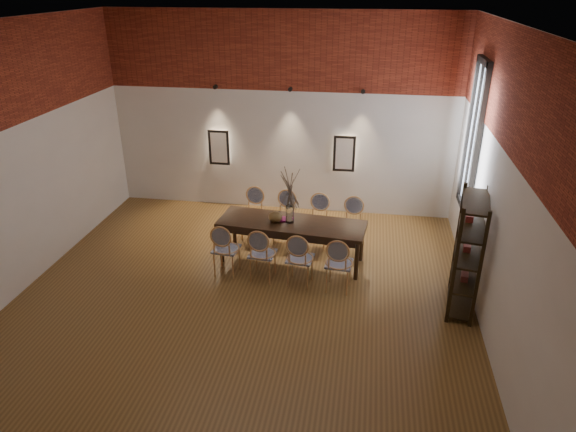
# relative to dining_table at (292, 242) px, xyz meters

# --- Properties ---
(floor) EXTENTS (7.00, 7.00, 0.02)m
(floor) POSITION_rel_dining_table_xyz_m (-0.57, -1.25, -0.39)
(floor) COLOR brown
(floor) RESTS_ON ground
(ceiling) EXTENTS (7.00, 7.00, 0.02)m
(ceiling) POSITION_rel_dining_table_xyz_m (-0.57, -1.25, 3.63)
(ceiling) COLOR silver
(ceiling) RESTS_ON ground
(wall_back) EXTENTS (7.00, 0.10, 4.00)m
(wall_back) POSITION_rel_dining_table_xyz_m (-0.57, 2.30, 1.62)
(wall_back) COLOR silver
(wall_back) RESTS_ON ground
(wall_front) EXTENTS (7.00, 0.10, 4.00)m
(wall_front) POSITION_rel_dining_table_xyz_m (-0.57, -4.80, 1.62)
(wall_front) COLOR silver
(wall_front) RESTS_ON ground
(wall_left) EXTENTS (0.10, 7.00, 4.00)m
(wall_left) POSITION_rel_dining_table_xyz_m (-4.12, -1.25, 1.62)
(wall_left) COLOR silver
(wall_left) RESTS_ON ground
(wall_right) EXTENTS (0.10, 7.00, 4.00)m
(wall_right) POSITION_rel_dining_table_xyz_m (2.98, -1.25, 1.62)
(wall_right) COLOR silver
(wall_right) RESTS_ON ground
(brick_band_back) EXTENTS (7.00, 0.02, 1.50)m
(brick_band_back) POSITION_rel_dining_table_xyz_m (-0.57, 2.23, 2.88)
(brick_band_back) COLOR maroon
(brick_band_back) RESTS_ON ground
(brick_band_front) EXTENTS (7.00, 0.02, 1.50)m
(brick_band_front) POSITION_rel_dining_table_xyz_m (-0.57, -4.73, 2.88)
(brick_band_front) COLOR maroon
(brick_band_front) RESTS_ON ground
(brick_band_right) EXTENTS (0.02, 7.00, 1.50)m
(brick_band_right) POSITION_rel_dining_table_xyz_m (2.91, -1.25, 2.88)
(brick_band_right) COLOR maroon
(brick_band_right) RESTS_ON ground
(niche_left) EXTENTS (0.36, 0.06, 0.66)m
(niche_left) POSITION_rel_dining_table_xyz_m (-1.87, 2.20, 0.93)
(niche_left) COLOR #FFEAC6
(niche_left) RESTS_ON wall_back
(niche_right) EXTENTS (0.36, 0.06, 0.66)m
(niche_right) POSITION_rel_dining_table_xyz_m (0.73, 2.20, 0.93)
(niche_right) COLOR #FFEAC6
(niche_right) RESTS_ON wall_back
(spot_fixture_left) EXTENTS (0.08, 0.10, 0.08)m
(spot_fixture_left) POSITION_rel_dining_table_xyz_m (-1.87, 2.17, 2.17)
(spot_fixture_left) COLOR black
(spot_fixture_left) RESTS_ON wall_back
(spot_fixture_mid) EXTENTS (0.08, 0.10, 0.08)m
(spot_fixture_mid) POSITION_rel_dining_table_xyz_m (-0.37, 2.17, 2.17)
(spot_fixture_mid) COLOR black
(spot_fixture_mid) RESTS_ON wall_back
(spot_fixture_right) EXTENTS (0.08, 0.10, 0.08)m
(spot_fixture_right) POSITION_rel_dining_table_xyz_m (1.03, 2.17, 2.17)
(spot_fixture_right) COLOR black
(spot_fixture_right) RESTS_ON wall_back
(window_glass) EXTENTS (0.02, 0.78, 2.38)m
(window_glass) POSITION_rel_dining_table_xyz_m (2.89, 0.75, 1.77)
(window_glass) COLOR silver
(window_glass) RESTS_ON wall_right
(window_frame) EXTENTS (0.08, 0.90, 2.50)m
(window_frame) POSITION_rel_dining_table_xyz_m (2.87, 0.75, 1.77)
(window_frame) COLOR black
(window_frame) RESTS_ON wall_right
(window_mullion) EXTENTS (0.06, 0.06, 2.40)m
(window_mullion) POSITION_rel_dining_table_xyz_m (2.87, 0.75, 1.77)
(window_mullion) COLOR black
(window_mullion) RESTS_ON wall_right
(dining_table) EXTENTS (2.56, 1.04, 0.75)m
(dining_table) POSITION_rel_dining_table_xyz_m (0.00, 0.00, 0.00)
(dining_table) COLOR #341F11
(dining_table) RESTS_ON floor
(chair_near_a) EXTENTS (0.48, 0.48, 0.94)m
(chair_near_a) POSITION_rel_dining_table_xyz_m (-1.00, -0.59, 0.09)
(chair_near_a) COLOR tan
(chair_near_a) RESTS_ON floor
(chair_near_b) EXTENTS (0.48, 0.48, 0.94)m
(chair_near_b) POSITION_rel_dining_table_xyz_m (-0.38, -0.65, 0.09)
(chair_near_b) COLOR tan
(chair_near_b) RESTS_ON floor
(chair_near_c) EXTENTS (0.48, 0.48, 0.94)m
(chair_near_c) POSITION_rel_dining_table_xyz_m (0.24, -0.71, 0.09)
(chair_near_c) COLOR tan
(chair_near_c) RESTS_ON floor
(chair_near_d) EXTENTS (0.48, 0.48, 0.94)m
(chair_near_d) POSITION_rel_dining_table_xyz_m (0.87, -0.77, 0.09)
(chair_near_d) COLOR tan
(chair_near_d) RESTS_ON floor
(chair_far_a) EXTENTS (0.48, 0.48, 0.94)m
(chair_far_a) POSITION_rel_dining_table_xyz_m (-0.87, 0.77, 0.09)
(chair_far_a) COLOR tan
(chair_far_a) RESTS_ON floor
(chair_far_b) EXTENTS (0.48, 0.48, 0.94)m
(chair_far_b) POSITION_rel_dining_table_xyz_m (-0.24, 0.71, 0.09)
(chair_far_b) COLOR tan
(chair_far_b) RESTS_ON floor
(chair_far_c) EXTENTS (0.48, 0.48, 0.94)m
(chair_far_c) POSITION_rel_dining_table_xyz_m (0.38, 0.65, 0.09)
(chair_far_c) COLOR tan
(chair_far_c) RESTS_ON floor
(chair_far_d) EXTENTS (0.48, 0.48, 0.94)m
(chair_far_d) POSITION_rel_dining_table_xyz_m (1.00, 0.59, 0.09)
(chair_far_d) COLOR tan
(chair_far_d) RESTS_ON floor
(vase) EXTENTS (0.14, 0.14, 0.30)m
(vase) POSITION_rel_dining_table_xyz_m (-0.03, 0.00, 0.53)
(vase) COLOR silver
(vase) RESTS_ON dining_table
(dried_branches) EXTENTS (0.50, 0.50, 0.70)m
(dried_branches) POSITION_rel_dining_table_xyz_m (-0.03, 0.00, 0.98)
(dried_branches) COLOR brown
(dried_branches) RESTS_ON vase
(bowl) EXTENTS (0.24, 0.24, 0.18)m
(bowl) POSITION_rel_dining_table_xyz_m (-0.28, -0.02, 0.46)
(bowl) COLOR brown
(bowl) RESTS_ON dining_table
(book) EXTENTS (0.28, 0.20, 0.03)m
(book) POSITION_rel_dining_table_xyz_m (-0.23, 0.07, 0.39)
(book) COLOR maroon
(book) RESTS_ON dining_table
(shelving_rack) EXTENTS (0.54, 1.05, 1.80)m
(shelving_rack) POSITION_rel_dining_table_xyz_m (2.71, -0.94, 0.53)
(shelving_rack) COLOR black
(shelving_rack) RESTS_ON floor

